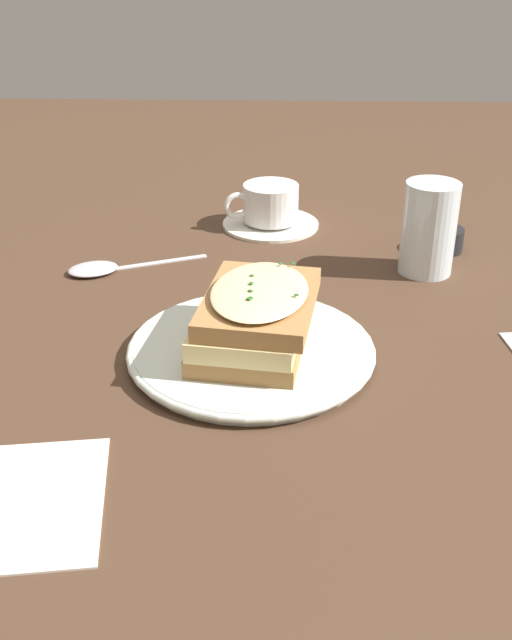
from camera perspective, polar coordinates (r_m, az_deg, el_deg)
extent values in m
plane|color=#473021|center=(0.76, -0.37, -2.82)|extent=(2.40, 2.40, 0.00)
cylinder|color=silver|center=(0.75, 0.00, -2.31)|extent=(0.24, 0.24, 0.01)
torus|color=silver|center=(0.75, 0.00, -2.12)|extent=(0.25, 0.25, 0.01)
cube|color=#A37542|center=(0.75, 0.00, -1.24)|extent=(0.16, 0.12, 0.02)
cube|color=#EFDB93|center=(0.74, 0.00, 0.04)|extent=(0.16, 0.12, 0.02)
cube|color=#A37542|center=(0.73, 0.28, 1.44)|extent=(0.16, 0.12, 0.02)
ellipsoid|color=beige|center=(0.72, 0.28, 2.39)|extent=(0.15, 0.11, 0.01)
cube|color=#2D6028|center=(0.74, -0.24, 3.42)|extent=(0.00, 0.00, 0.00)
cube|color=#2D6028|center=(0.77, 2.84, 4.34)|extent=(0.01, 0.01, 0.00)
cube|color=#2D6028|center=(0.69, -0.85, 1.67)|extent=(0.01, 0.01, 0.00)
cube|color=#2D6028|center=(0.72, -0.05, 2.80)|extent=(0.01, 0.00, 0.00)
cube|color=#2D6028|center=(0.71, -0.52, 2.25)|extent=(0.01, 0.01, 0.00)
cube|color=#2D6028|center=(0.77, 1.92, 4.32)|extent=(0.00, 0.01, 0.00)
cube|color=#2D6028|center=(0.70, 3.09, 1.94)|extent=(0.00, 0.00, 0.00)
cylinder|color=silver|center=(1.08, 1.12, 7.42)|extent=(0.14, 0.14, 0.01)
cylinder|color=white|center=(1.07, 1.13, 8.94)|extent=(0.08, 0.08, 0.05)
cylinder|color=#381E0F|center=(1.07, 1.14, 9.94)|extent=(0.06, 0.06, 0.00)
torus|color=white|center=(1.06, -1.45, 8.70)|extent=(0.02, 0.04, 0.04)
cylinder|color=silver|center=(0.94, 13.04, 6.82)|extent=(0.07, 0.07, 0.11)
cube|color=silver|center=(0.97, -7.20, 4.44)|extent=(0.05, 0.11, 0.00)
ellipsoid|color=silver|center=(0.95, -12.32, 3.82)|extent=(0.06, 0.07, 0.01)
cube|color=silver|center=(0.61, -17.19, -13.07)|extent=(0.16, 0.14, 0.00)
cylinder|color=black|center=(1.03, 14.09, 5.98)|extent=(0.05, 0.05, 0.03)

